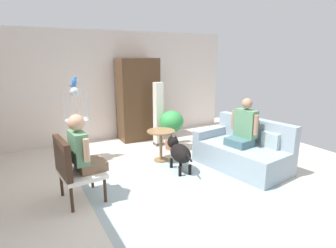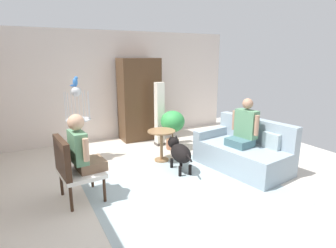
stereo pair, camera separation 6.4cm
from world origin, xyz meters
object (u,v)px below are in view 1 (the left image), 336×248
Objects in this scene: person_on_couch at (244,127)px; dog at (179,152)px; column_lamp at (158,115)px; armoire_cabinet at (138,100)px; person_on_armchair at (82,149)px; parrot at (74,82)px; bird_cage_stand at (77,119)px; potted_plant at (172,124)px; armchair at (72,166)px; round_end_table at (161,140)px; couch at (243,151)px.

dog is at bearing 157.19° from person_on_couch.
armoire_cabinet is at bearing 105.66° from column_lamp.
parrot is (0.26, 1.61, 0.80)m from person_on_armchair.
bird_cage_stand reaches higher than potted_plant.
armchair is 1.96m from parrot.
person_on_couch reaches higher than person_on_armchair.
parrot is at bearing 150.31° from round_end_table.
potted_plant is (1.95, -0.27, -0.28)m from bird_cage_stand.
couch is 1.22× the size of column_lamp.
dog is (1.74, 0.23, -0.42)m from person_on_armchair.
couch is 1.88× the size of armchair.
armchair is at bearing -155.80° from round_end_table.
parrot reaches higher than armchair.
round_end_table is at bearing 25.79° from person_on_armchair.
dog is at bearing -82.32° from round_end_table.
person_on_couch is at bearing -69.08° from column_lamp.
armoire_cabinet is (1.88, 2.44, 0.23)m from person_on_armchair.
parrot reaches higher than bird_cage_stand.
round_end_table is at bearing -113.95° from column_lamp.
dog is (1.90, 0.24, -0.19)m from armchair.
dog is 2.09m from bird_cage_stand.
couch is at bearing 34.12° from person_on_couch.
round_end_table is at bearing -29.73° from bird_cage_stand.
round_end_table is 0.68× the size of dog.
bird_cage_stand is 7.74× the size of parrot.
couch is 2.08× the size of person_on_couch.
person_on_armchair is at bearing -99.10° from bird_cage_stand.
dog is 0.62× the size of bird_cage_stand.
person_on_couch is at bearing -22.81° from dog.
armchair is 2.73m from potted_plant.
armoire_cabinet is at bearing 27.05° from parrot.
round_end_table is at bearing -135.41° from potted_plant.
dog is (-1.08, 0.46, -0.43)m from person_on_couch.
person_on_couch is 2.10m from column_lamp.
armoire_cabinet is (-0.98, 2.64, 0.69)m from couch.
armchair is 0.65× the size of column_lamp.
round_end_table is at bearing 24.20° from armchair.
bird_cage_stand reaches higher than person_on_armchair.
round_end_table is 0.42× the size of bird_cage_stand.
parrot reaches higher than person_on_armchair.
round_end_table is at bearing 138.34° from person_on_couch.
armchair is 1.70m from bird_cage_stand.
potted_plant is at bearing 31.26° from person_on_armchair.
bird_cage_stand reaches higher than column_lamp.
bird_cage_stand is 1.83m from armoire_cabinet.
column_lamp reaches higher than person_on_armchair.
column_lamp is (0.33, 1.51, 0.37)m from dog.
bird_cage_stand is at bearing 75.63° from armchair.
dog is at bearing -102.51° from column_lamp.
armoire_cabinet is at bearing 50.28° from armchair.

